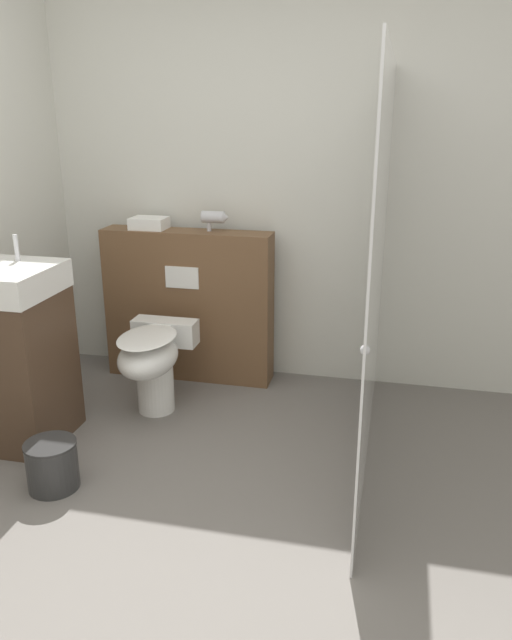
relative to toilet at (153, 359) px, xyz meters
The scene contains 9 objects.
ground_plane 1.39m from the toilet, 66.60° to the right, with size 12.00×12.00×0.00m, color slate.
wall_back 1.31m from the toilet, 55.26° to the left, with size 8.00×0.06×2.50m.
partition_panel 0.59m from the toilet, 86.29° to the left, with size 1.11×0.22×1.00m.
shower_glass 1.44m from the toilet, ahead, with size 0.04×1.89×1.97m.
toilet is the anchor object (origin of this frame).
sink_vanity 0.76m from the toilet, 142.85° to the right, with size 0.49×0.50×1.11m.
hair_drier 0.97m from the toilet, 69.35° to the left, with size 0.17×0.07×0.13m.
folded_towel 0.93m from the toilet, 110.51° to the left, with size 0.23×0.17×0.07m.
waste_bin 0.90m from the toilet, 101.93° to the right, with size 0.25×0.25×0.24m.
Camera 1 is at (0.82, -1.93, 1.74)m, focal length 35.00 mm.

